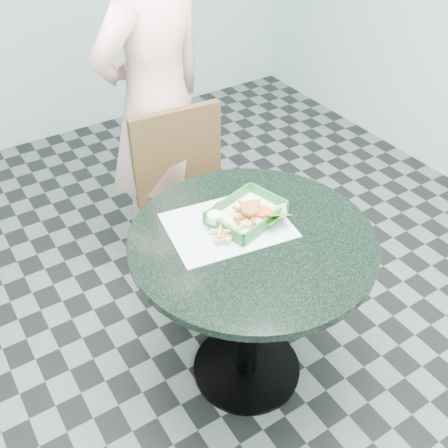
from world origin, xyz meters
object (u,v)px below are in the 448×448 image
sauce_ramekin (213,216)px  dining_chair (190,197)px  crab_sandwich (249,216)px  cafe_table (251,275)px  food_basket (247,220)px  diner_person (153,68)px

sauce_ramekin → dining_chair: bearing=70.7°
dining_chair → crab_sandwich: 0.61m
cafe_table → sauce_ramekin: (-0.07, 0.15, 0.22)m
food_basket → sauce_ramekin: 0.13m
crab_sandwich → sauce_ramekin: crab_sandwich is taller
cafe_table → diner_person: diner_person is taller
crab_sandwich → sauce_ramekin: (-0.11, 0.07, -0.00)m
sauce_ramekin → food_basket: bearing=-25.0°
food_basket → crab_sandwich: (-0.00, -0.02, 0.03)m
cafe_table → food_basket: size_ratio=3.36×
dining_chair → food_basket: bearing=-89.2°
diner_person → crab_sandwich: 0.86m
food_basket → diner_person: bearing=86.7°
food_basket → sauce_ramekin: sauce_ramekin is taller
food_basket → dining_chair: bearing=84.5°
cafe_table → sauce_ramekin: 0.27m
crab_sandwich → diner_person: bearing=86.5°
dining_chair → crab_sandwich: size_ratio=7.50×
dining_chair → food_basket: dining_chair is taller
crab_sandwich → sauce_ramekin: 0.13m
diner_person → sauce_ramekin: 0.80m
crab_sandwich → sauce_ramekin: bearing=146.1°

